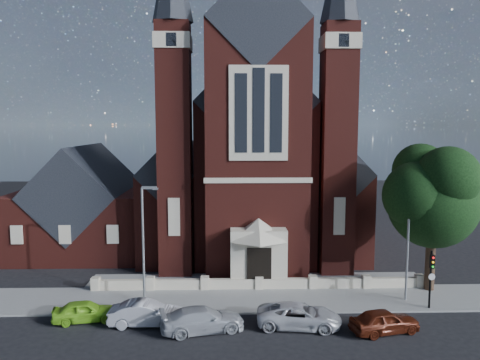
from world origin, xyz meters
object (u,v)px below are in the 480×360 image
at_px(church, 249,162).
at_px(street_lamp_left, 144,238).
at_px(street_tree, 436,198).
at_px(street_lamp_right, 409,236).
at_px(car_silver_b, 202,319).
at_px(parish_hall, 86,210).
at_px(car_lime_van, 85,311).
at_px(car_dark_red, 384,321).
at_px(car_white_suv, 299,316).
at_px(traffic_signal, 431,272).
at_px(car_silver_a, 146,314).

bearing_deg(church, street_lamp_left, -112.66).
bearing_deg(street_tree, street_lamp_right, -145.74).
height_order(street_lamp_right, car_silver_b, street_lamp_right).
bearing_deg(parish_hall, car_lime_van, -73.99).
bearing_deg(street_lamp_left, car_dark_red, -18.12).
distance_m(car_white_suv, car_dark_red, 4.97).
relative_size(traffic_signal, car_lime_van, 1.04).
xyz_separation_m(car_silver_a, car_silver_b, (3.46, -0.91, -0.02)).
height_order(street_lamp_right, car_silver_a, street_lamp_right).
bearing_deg(car_lime_van, traffic_signal, -98.05).
distance_m(street_lamp_left, car_silver_a, 5.23).
height_order(church, car_silver_b, church).
relative_size(car_lime_van, car_silver_b, 0.78).
bearing_deg(traffic_signal, parish_hall, 150.02).
xyz_separation_m(parish_hall, car_silver_a, (8.74, -17.48, -3.27)).
bearing_deg(car_silver_b, church, -23.05).
bearing_deg(street_lamp_right, car_lime_van, -172.51).
height_order(parish_hall, street_lamp_left, parish_hall).
xyz_separation_m(street_tree, car_dark_red, (-5.71, -6.55, -6.26)).
bearing_deg(traffic_signal, car_dark_red, -141.54).
height_order(street_tree, car_lime_van, street_tree).
xyz_separation_m(car_silver_b, car_white_suv, (5.80, 0.44, -0.01)).
relative_size(church, car_lime_van, 9.06).
height_order(car_white_suv, car_dark_red, car_white_suv).
relative_size(parish_hall, car_dark_red, 2.96).
relative_size(street_lamp_right, traffic_signal, 2.02).
bearing_deg(street_lamp_right, traffic_signal, -59.99).
xyz_separation_m(car_silver_b, car_dark_red, (10.69, -0.45, -0.02)).
relative_size(street_lamp_right, car_silver_a, 1.80).
xyz_separation_m(street_tree, car_silver_b, (-16.40, -6.10, -6.24)).
bearing_deg(car_dark_red, car_silver_b, 73.55).
height_order(street_tree, street_lamp_right, street_tree).
relative_size(street_lamp_left, car_silver_a, 1.80).
distance_m(parish_hall, traffic_signal, 31.20).
bearing_deg(street_lamp_right, parish_hall, 151.78).
bearing_deg(church, car_dark_red, -73.85).
height_order(parish_hall, traffic_signal, parish_hall).
xyz_separation_m(car_white_suv, car_dark_red, (4.89, -0.89, -0.00)).
xyz_separation_m(car_lime_van, car_silver_a, (3.92, -0.68, 0.08)).
height_order(car_lime_van, car_white_suv, car_white_suv).
relative_size(church, car_white_suv, 6.87).
xyz_separation_m(parish_hall, street_tree, (28.60, -12.29, 2.95)).
xyz_separation_m(car_lime_van, car_silver_b, (7.38, -1.59, 0.06)).
bearing_deg(car_silver_a, traffic_signal, -83.97).
height_order(street_lamp_left, car_white_suv, street_lamp_left).
bearing_deg(car_silver_a, car_dark_red, -95.43).
relative_size(car_silver_b, car_white_suv, 0.98).
bearing_deg(car_lime_van, street_lamp_left, -60.70).
bearing_deg(car_silver_b, car_silver_a, 61.41).
relative_size(parish_hall, car_silver_b, 2.46).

